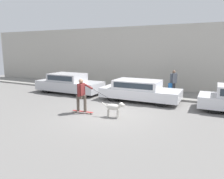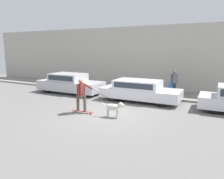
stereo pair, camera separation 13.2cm
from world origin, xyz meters
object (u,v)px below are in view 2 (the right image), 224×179
at_px(parked_car_0, 70,84).
at_px(dog, 114,107).
at_px(skateboarder, 81,94).
at_px(parked_car_1, 140,91).
at_px(pedestrian_with_bag, 174,82).

xyz_separation_m(parked_car_0, dog, (5.20, -3.44, -0.18)).
bearing_deg(parked_car_0, skateboarder, -45.67).
distance_m(parked_car_1, skateboarder, 3.88).
bearing_deg(skateboarder, parked_car_0, 129.74).
relative_size(dog, pedestrian_with_bag, 0.67).
bearing_deg(skateboarder, parked_car_1, 61.17).
distance_m(parked_car_0, pedestrian_with_bag, 6.86).
height_order(parked_car_0, dog, parked_car_0).
bearing_deg(pedestrian_with_bag, skateboarder, 83.84).
distance_m(parked_car_1, dog, 3.44).
xyz_separation_m(parked_car_1, dog, (0.12, -3.43, -0.15)).
relative_size(parked_car_1, skateboarder, 1.85).
bearing_deg(dog, pedestrian_with_bag, 63.85).
height_order(parked_car_1, pedestrian_with_bag, pedestrian_with_bag).
relative_size(parked_car_0, skateboarder, 1.86).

